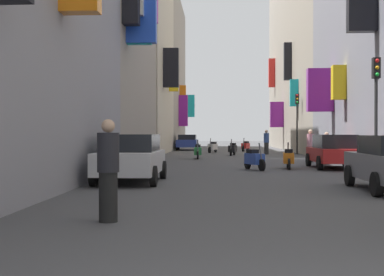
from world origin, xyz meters
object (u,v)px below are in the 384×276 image
Objects in this scene: scooter_orange at (288,158)px; pedestrian_crossing at (266,142)px; parked_car_red at (334,151)px; parked_car_blue at (187,142)px; scooter_red at (246,146)px; scooter_green at (198,151)px; pedestrian_mid_street at (310,146)px; scooter_black at (233,149)px; traffic_light_near_corner at (376,95)px; scooter_blue at (254,159)px; traffic_light_far_corner at (297,113)px; scooter_white at (213,147)px; pedestrian_near_left at (327,148)px; parked_car_silver at (131,157)px; pedestrian_near_right at (108,170)px.

pedestrian_crossing reaches higher than scooter_orange.
parked_car_red is 15.03m from pedestrian_crossing.
scooter_red is at bearing -29.19° from parked_car_blue.
pedestrian_mid_street is (6.06, -3.45, 0.40)m from scooter_green.
scooter_orange and scooter_black have the same top height.
traffic_light_near_corner is at bearing -73.14° from parked_car_blue.
parked_car_red is at bearing -53.10° from scooter_green.
scooter_black is at bearing 92.00° from scooter_blue.
scooter_orange is 16.17m from traffic_light_far_corner.
scooter_blue is at bearing 149.48° from traffic_light_near_corner.
parked_car_red is 2.20× the size of scooter_red.
scooter_white is 0.43× the size of traffic_light_far_corner.
traffic_light_far_corner is (6.15, -2.79, 2.52)m from scooter_white.
parked_car_red reaches higher than scooter_green.
scooter_white is (2.36, -6.25, -0.28)m from parked_car_blue.
traffic_light_far_corner reaches higher than traffic_light_near_corner.
scooter_blue is at bearing -88.00° from scooter_black.
parked_car_red is 3.00m from pedestrian_near_left.
scooter_white is at bearing 95.66° from scooter_blue.
parked_car_red is 10.36m from scooter_green.
scooter_white is at bearing -129.05° from scooter_red.
parked_car_silver is 12.64m from pedestrian_near_left.
parked_car_red reaches higher than scooter_red.
pedestrian_near_left is at bearing -69.33° from scooter_white.
parked_car_silver reaches higher than parked_car_red.
pedestrian_crossing is 1.00× the size of pedestrian_near_right.
pedestrian_crossing is (3.89, -3.23, 0.42)m from scooter_white.
scooter_white is 1.12× the size of scooter_blue.
traffic_light_near_corner reaches higher than parked_car_silver.
pedestrian_near_right is at bearing -104.49° from traffic_light_far_corner.
scooter_green is at bearing -114.38° from scooter_black.
pedestrian_mid_street is (5.27, -13.35, 0.40)m from scooter_white.
traffic_light_near_corner is (2.71, -3.30, 2.44)m from scooter_orange.
parked_car_red is at bearing -84.16° from pedestrian_crossing.
scooter_green is at bearing 150.36° from pedestrian_mid_street.
pedestrian_mid_street is at bearing -68.71° from parked_car_blue.
scooter_green is at bearing 126.90° from parked_car_red.
scooter_white is at bearing 100.49° from scooter_orange.
pedestrian_near_left reaches higher than parked_car_silver.
scooter_red is 0.99× the size of scooter_green.
scooter_green is 8.41m from pedestrian_near_left.
parked_car_blue is 2.12× the size of scooter_orange.
scooter_orange is at bearing -81.53° from scooter_black.
pedestrian_near_right is 20.10m from pedestrian_mid_street.
pedestrian_crossing is at bearing 79.53° from pedestrian_near_right.
parked_car_red is at bearing 101.22° from traffic_light_near_corner.
pedestrian_mid_street is (1.38, -10.12, -0.02)m from pedestrian_crossing.
pedestrian_near_left is at bearing 50.57° from parked_car_silver.
scooter_white and scooter_blue have the same top height.
scooter_white is 22.82m from traffic_light_near_corner.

